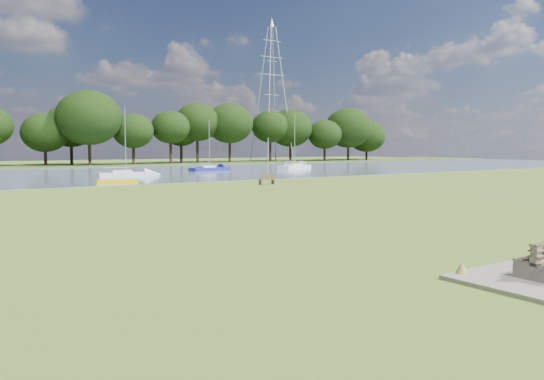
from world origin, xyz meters
TOP-DOWN VIEW (x-y plane):
  - ground at (0.00, 0.00)m, footprint 220.00×220.00m
  - river at (0.00, 42.00)m, footprint 220.00×40.00m
  - far_bank at (0.00, 72.00)m, footprint 220.00×20.00m
  - riverbank_bench at (12.24, 16.40)m, footprint 1.43×0.53m
  - kayak at (2.02, 24.00)m, footprint 3.49×1.47m
  - pylon at (49.38, 70.00)m, footprint 6.38×4.47m
  - tree_line at (6.06, 68.00)m, footprint 153.29×9.32m
  - sailboat_0 at (6.12, 33.95)m, footprint 5.81×2.16m
  - sailboat_1 at (32.58, 39.78)m, footprint 6.82×4.42m
  - sailboat_5 at (19.61, 40.90)m, footprint 5.81×2.53m

SIDE VIEW (x-z plane):
  - ground at x=0.00m, z-range 0.00..0.00m
  - river at x=0.00m, z-range -0.05..0.05m
  - far_bank at x=0.00m, z-range -0.20..0.20m
  - kayak at x=2.02m, z-range 0.05..0.39m
  - riverbank_bench at x=12.24m, z-range 0.00..0.86m
  - sailboat_5 at x=19.61m, z-range -2.82..3.73m
  - sailboat_0 at x=6.12m, z-range -3.17..4.08m
  - sailboat_1 at x=32.58m, z-range -3.37..4.38m
  - tree_line at x=6.06m, z-range 1.05..12.33m
  - pylon at x=49.38m, z-range 3.68..32.67m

